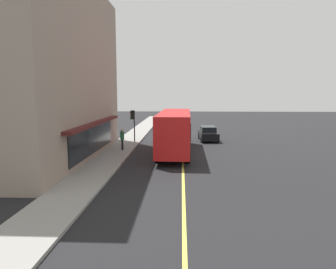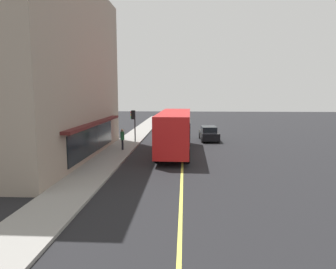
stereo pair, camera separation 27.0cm
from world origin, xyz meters
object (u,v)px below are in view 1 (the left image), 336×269
(traffic_light, at_px, (133,118))
(pedestrian_mid_block, at_px, (122,137))
(car_black, at_px, (208,134))
(bus, at_px, (175,130))

(traffic_light, height_order, pedestrian_mid_block, traffic_light)
(traffic_light, distance_m, car_black, 8.31)
(bus, height_order, car_black, bus)
(bus, xyz_separation_m, traffic_light, (4.98, 4.36, 0.55))
(bus, height_order, traffic_light, bus)
(car_black, bearing_deg, pedestrian_mid_block, 129.82)
(bus, relative_size, car_black, 2.56)
(bus, distance_m, car_black, 8.11)
(car_black, bearing_deg, traffic_light, 106.20)
(bus, xyz_separation_m, car_black, (7.24, -3.43, -1.24))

